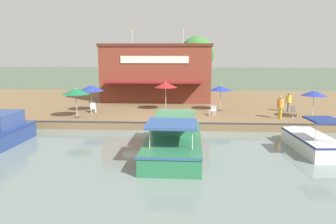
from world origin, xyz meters
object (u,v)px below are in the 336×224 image
Objects in this scene: waterfront_restaurant at (158,72)px; patio_umbrella_back_row at (314,93)px; patio_umbrella_by_entrance at (166,85)px; motorboat_nearest_quay at (308,140)px; patio_umbrella_mid_patio_right at (76,91)px; tree_upstream_bank at (196,55)px; patio_umbrella_mid_patio_left at (91,88)px; cafe_chair_mid_patio at (293,111)px; motorboat_second_along at (175,136)px; person_near_entrance at (280,105)px; cafe_chair_beside_entrance at (213,110)px; patio_umbrella_near_quay_edge at (221,88)px; cafe_chair_under_first_umbrella at (93,107)px; person_mid_patio at (289,100)px.

patio_umbrella_back_row is (11.11, 13.18, -1.01)m from waterfront_restaurant.
patio_umbrella_by_entrance is 13.57m from motorboat_nearest_quay.
tree_upstream_bank reaches higher than patio_umbrella_mid_patio_right.
patio_umbrella_mid_patio_left is 2.81× the size of cafe_chair_mid_patio.
patio_umbrella_by_entrance is at bearing -103.25° from cafe_chair_mid_patio.
motorboat_second_along is (10.15, 1.16, -2.08)m from patio_umbrella_by_entrance.
waterfront_restaurant is 2.01× the size of motorboat_nearest_quay.
patio_umbrella_back_row is at bearing 82.84° from patio_umbrella_mid_patio_left.
patio_umbrella_mid_patio_right is at bearing -128.36° from motorboat_second_along.
patio_umbrella_mid_patio_left is at bearing -99.03° from person_near_entrance.
patio_umbrella_mid_patio_right is 0.41× the size of motorboat_nearest_quay.
cafe_chair_mid_patio is (10.44, 11.92, -2.55)m from waterfront_restaurant.
cafe_chair_mid_patio is (0.17, 6.50, 0.00)m from cafe_chair_beside_entrance.
patio_umbrella_by_entrance reaches higher than motorboat_nearest_quay.
cafe_chair_under_first_umbrella is (1.72, -11.13, -1.54)m from patio_umbrella_near_quay_edge.
cafe_chair_under_first_umbrella is 0.52× the size of person_mid_patio.
person_near_entrance is 0.25× the size of tree_upstream_bank.
patio_umbrella_by_entrance is 5.01m from cafe_chair_beside_entrance.
cafe_chair_under_first_umbrella is 0.09× the size of motorboat_second_along.
patio_umbrella_mid_patio_left is at bearing -82.53° from patio_umbrella_by_entrance.
cafe_chair_mid_patio is 7.46m from motorboat_nearest_quay.
cafe_chair_under_first_umbrella is (-1.61, -18.03, -1.54)m from patio_umbrella_back_row.
person_near_entrance is 3.72m from person_mid_patio.
patio_umbrella_back_row reaches higher than motorboat_second_along.
cafe_chair_under_first_umbrella is 10.30m from cafe_chair_beside_entrance.
tree_upstream_bank is at bearing -170.42° from patio_umbrella_near_quay_edge.
tree_upstream_bank reaches higher than patio_umbrella_mid_patio_left.
motorboat_second_along is at bearing -49.88° from person_near_entrance.
cafe_chair_beside_entrance is (0.76, 10.28, 0.00)m from cafe_chair_under_first_umbrella.
cafe_chair_under_first_umbrella is 0.48× the size of person_near_entrance.
patio_umbrella_mid_patio_left is 15.96m from person_near_entrance.
cafe_chair_beside_entrance is at bearing -91.53° from cafe_chair_mid_patio.
motorboat_nearest_quay is (7.48, 5.06, -0.48)m from cafe_chair_beside_entrance.
patio_umbrella_mid_patio_left is at bearing -95.45° from cafe_chair_mid_patio.
person_mid_patio is 14.06m from motorboat_second_along.
waterfront_restaurant is 7.11× the size of person_mid_patio.
waterfront_restaurant reaches higher than motorboat_second_along.
person_near_entrance is 10.58m from motorboat_second_along.
patio_umbrella_mid_patio_left is 0.92× the size of patio_umbrella_by_entrance.
patio_umbrella_near_quay_edge is at bearing -157.10° from motorboat_nearest_quay.
cafe_chair_under_first_umbrella is (-2.22, 0.69, -1.64)m from patio_umbrella_mid_patio_right.
cafe_chair_beside_entrance is at bearing -145.91° from motorboat_nearest_quay.
tree_upstream_bank is (-14.00, -1.09, 4.41)m from cafe_chair_beside_entrance.
patio_umbrella_mid_patio_right reaches higher than person_near_entrance.
patio_umbrella_mid_patio_right is 1.05× the size of patio_umbrella_back_row.
motorboat_nearest_quay is at bearing 42.95° from patio_umbrella_by_entrance.
patio_umbrella_mid_patio_left reaches higher than motorboat_nearest_quay.
waterfront_restaurant is 18.50m from motorboat_second_along.
motorboat_nearest_quay is (17.75, 10.49, -3.03)m from waterfront_restaurant.
patio_umbrella_near_quay_edge is at bearing -115.18° from cafe_chair_mid_patio.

